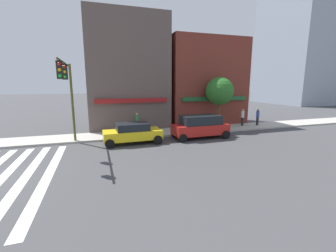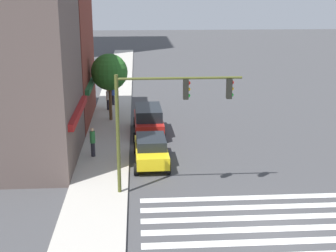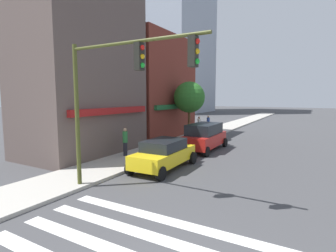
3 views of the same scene
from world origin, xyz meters
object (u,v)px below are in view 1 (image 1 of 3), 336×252
object	(u,v)px
traffic_signal	(68,86)
pedestrian_blue_shirt	(258,117)
pedestrian_white_shirt	(243,117)
street_tree	(220,91)
sedan_yellow	(133,133)
suv_red	(200,126)
pedestrian_green_top	(137,122)

from	to	relation	value
traffic_signal	pedestrian_blue_shirt	size ratio (longest dim) A/B	3.40
pedestrian_white_shirt	street_tree	size ratio (longest dim) A/B	0.35
sedan_yellow	pedestrian_blue_shirt	world-z (taller)	pedestrian_blue_shirt
suv_red	sedan_yellow	bearing A→B (deg)	178.62
suv_red	pedestrian_white_shirt	bearing A→B (deg)	24.60
pedestrian_green_top	suv_red	bearing A→B (deg)	66.21
street_tree	pedestrian_white_shirt	bearing A→B (deg)	6.70
suv_red	pedestrian_blue_shirt	xyz separation A→B (m)	(8.17, 2.85, 0.04)
suv_red	pedestrian_white_shirt	world-z (taller)	suv_red
sedan_yellow	pedestrian_white_shirt	bearing A→B (deg)	12.99
traffic_signal	pedestrian_blue_shirt	bearing A→B (deg)	10.50
traffic_signal	street_tree	size ratio (longest dim) A/B	1.19
traffic_signal	suv_red	size ratio (longest dim) A/B	1.27
suv_red	pedestrian_green_top	world-z (taller)	suv_red
sedan_yellow	pedestrian_white_shirt	size ratio (longest dim) A/B	2.51
pedestrian_blue_shirt	pedestrian_white_shirt	xyz separation A→B (m)	(-1.67, 0.32, 0.00)
suv_red	pedestrian_green_top	bearing A→B (deg)	142.75
pedestrian_green_top	pedestrian_white_shirt	world-z (taller)	same
street_tree	pedestrian_blue_shirt	bearing A→B (deg)	0.55
street_tree	traffic_signal	bearing A→B (deg)	-166.06
suv_red	street_tree	xyz separation A→B (m)	(3.37, 2.80, 2.79)
sedan_yellow	street_tree	xyz separation A→B (m)	(9.12, 2.80, 2.98)
pedestrian_green_top	street_tree	xyz separation A→B (m)	(8.14, -0.65, 2.75)
suv_red	pedestrian_white_shirt	xyz separation A→B (m)	(6.50, 3.17, 0.04)
pedestrian_white_shirt	sedan_yellow	bearing A→B (deg)	-117.06
traffic_signal	street_tree	bearing A→B (deg)	13.94
pedestrian_green_top	pedestrian_white_shirt	xyz separation A→B (m)	(11.27, -0.28, 0.00)
traffic_signal	pedestrian_white_shirt	bearing A→B (deg)	12.60
pedestrian_green_top	pedestrian_white_shirt	distance (m)	11.28
sedan_yellow	pedestrian_blue_shirt	size ratio (longest dim) A/B	2.51
pedestrian_green_top	street_tree	bearing A→B (deg)	97.53
sedan_yellow	pedestrian_white_shirt	world-z (taller)	pedestrian_white_shirt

